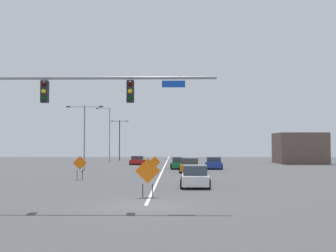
{
  "coord_description": "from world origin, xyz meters",
  "views": [
    {
      "loc": [
        1.36,
        -20.04,
        2.85
      ],
      "look_at": [
        0.67,
        23.1,
        4.73
      ],
      "focal_mm": 45.63,
      "sensor_mm": 36.0,
      "label": 1
    }
  ],
  "objects_px": {
    "construction_sign_median_near": "(80,164)",
    "car_blue_passing": "(213,163)",
    "car_red_far": "(138,160)",
    "car_white_distant": "(195,177)",
    "street_lamp_mid_right": "(120,136)",
    "car_orange_approaching": "(190,165)",
    "construction_sign_right_shoulder": "(155,163)",
    "construction_sign_median_far": "(148,172)",
    "car_green_near": "(179,163)",
    "street_lamp_mid_left": "(109,131)",
    "street_lamp_near_right": "(84,131)",
    "traffic_signal_assembly": "(47,102)"
  },
  "relations": [
    {
      "from": "construction_sign_median_near",
      "to": "car_blue_passing",
      "type": "height_order",
      "value": "construction_sign_median_near"
    },
    {
      "from": "car_red_far",
      "to": "car_white_distant",
      "type": "relative_size",
      "value": 0.91
    },
    {
      "from": "street_lamp_mid_right",
      "to": "car_white_distant",
      "type": "xyz_separation_m",
      "value": [
        11.45,
        -48.46,
        -3.66
      ]
    },
    {
      "from": "car_blue_passing",
      "to": "car_orange_approaching",
      "type": "bearing_deg",
      "value": -115.0
    },
    {
      "from": "construction_sign_right_shoulder",
      "to": "construction_sign_median_far",
      "type": "distance_m",
      "value": 18.12
    },
    {
      "from": "construction_sign_right_shoulder",
      "to": "car_green_near",
      "type": "distance_m",
      "value": 8.87
    },
    {
      "from": "street_lamp_mid_left",
      "to": "construction_sign_median_near",
      "type": "xyz_separation_m",
      "value": [
        3.79,
        -39.18,
        -3.92
      ]
    },
    {
      "from": "street_lamp_near_right",
      "to": "street_lamp_mid_left",
      "type": "bearing_deg",
      "value": 93.11
    },
    {
      "from": "street_lamp_mid_right",
      "to": "car_red_far",
      "type": "bearing_deg",
      "value": -73.77
    },
    {
      "from": "street_lamp_mid_left",
      "to": "construction_sign_median_far",
      "type": "distance_m",
      "value": 51.85
    },
    {
      "from": "car_green_near",
      "to": "car_blue_passing",
      "type": "relative_size",
      "value": 0.95
    },
    {
      "from": "car_orange_approaching",
      "to": "car_white_distant",
      "type": "relative_size",
      "value": 0.95
    },
    {
      "from": "construction_sign_median_far",
      "to": "car_red_far",
      "type": "distance_m",
      "value": 37.95
    },
    {
      "from": "car_white_distant",
      "to": "traffic_signal_assembly",
      "type": "bearing_deg",
      "value": -129.44
    },
    {
      "from": "car_orange_approaching",
      "to": "construction_sign_median_far",
      "type": "bearing_deg",
      "value": -98.46
    },
    {
      "from": "street_lamp_mid_left",
      "to": "car_red_far",
      "type": "xyz_separation_m",
      "value": [
        6.24,
        -12.97,
        -4.55
      ]
    },
    {
      "from": "street_lamp_mid_right",
      "to": "car_orange_approaching",
      "type": "height_order",
      "value": "street_lamp_mid_right"
    },
    {
      "from": "construction_sign_right_shoulder",
      "to": "car_red_far",
      "type": "relative_size",
      "value": 0.43
    },
    {
      "from": "street_lamp_near_right",
      "to": "car_green_near",
      "type": "relative_size",
      "value": 1.83
    },
    {
      "from": "construction_sign_right_shoulder",
      "to": "car_white_distant",
      "type": "xyz_separation_m",
      "value": [
        3.34,
        -12.52,
        -0.39
      ]
    },
    {
      "from": "street_lamp_mid_left",
      "to": "construction_sign_median_far",
      "type": "relative_size",
      "value": 4.42
    },
    {
      "from": "car_orange_approaching",
      "to": "car_red_far",
      "type": "bearing_deg",
      "value": 111.73
    },
    {
      "from": "car_green_near",
      "to": "construction_sign_right_shoulder",
      "type": "bearing_deg",
      "value": -105.92
    },
    {
      "from": "construction_sign_median_near",
      "to": "car_white_distant",
      "type": "bearing_deg",
      "value": -32.97
    },
    {
      "from": "car_red_far",
      "to": "traffic_signal_assembly",
      "type": "bearing_deg",
      "value": -90.96
    },
    {
      "from": "car_green_near",
      "to": "car_white_distant",
      "type": "distance_m",
      "value": 21.06
    },
    {
      "from": "street_lamp_near_right",
      "to": "car_orange_approaching",
      "type": "xyz_separation_m",
      "value": [
        11.7,
        -3.73,
        -3.69
      ]
    },
    {
      "from": "street_lamp_near_right",
      "to": "construction_sign_median_far",
      "type": "xyz_separation_m",
      "value": [
        8.65,
        -24.17,
        -3.08
      ]
    },
    {
      "from": "street_lamp_mid_right",
      "to": "street_lamp_near_right",
      "type": "bearing_deg",
      "value": -90.11
    },
    {
      "from": "street_lamp_near_right",
      "to": "car_blue_passing",
      "type": "height_order",
      "value": "street_lamp_near_right"
    },
    {
      "from": "car_orange_approaching",
      "to": "car_green_near",
      "type": "bearing_deg",
      "value": 100.05
    },
    {
      "from": "traffic_signal_assembly",
      "to": "construction_sign_right_shoulder",
      "type": "bearing_deg",
      "value": 79.31
    },
    {
      "from": "street_lamp_mid_right",
      "to": "car_red_far",
      "type": "xyz_separation_m",
      "value": [
        4.74,
        -16.29,
        -3.74
      ]
    },
    {
      "from": "street_lamp_near_right",
      "to": "car_red_far",
      "type": "height_order",
      "value": "street_lamp_near_right"
    },
    {
      "from": "construction_sign_median_near",
      "to": "construction_sign_median_far",
      "type": "relative_size",
      "value": 0.91
    },
    {
      "from": "street_lamp_mid_right",
      "to": "construction_sign_right_shoulder",
      "type": "distance_m",
      "value": 36.98
    },
    {
      "from": "construction_sign_right_shoulder",
      "to": "car_red_far",
      "type": "xyz_separation_m",
      "value": [
        -3.37,
        19.64,
        -0.47
      ]
    },
    {
      "from": "traffic_signal_assembly",
      "to": "construction_sign_median_far",
      "type": "height_order",
      "value": "traffic_signal_assembly"
    },
    {
      "from": "street_lamp_near_right",
      "to": "car_green_near",
      "type": "bearing_deg",
      "value": 13.05
    },
    {
      "from": "traffic_signal_assembly",
      "to": "car_green_near",
      "type": "xyz_separation_m",
      "value": [
        6.49,
        30.04,
        -4.22
      ]
    },
    {
      "from": "street_lamp_near_right",
      "to": "construction_sign_median_near",
      "type": "distance_m",
      "value": 13.24
    },
    {
      "from": "street_lamp_mid_left",
      "to": "construction_sign_median_near",
      "type": "relative_size",
      "value": 4.87
    },
    {
      "from": "street_lamp_mid_right",
      "to": "construction_sign_median_far",
      "type": "xyz_separation_m",
      "value": [
        8.6,
        -54.04,
        -3.01
      ]
    },
    {
      "from": "car_green_near",
      "to": "car_blue_passing",
      "type": "xyz_separation_m",
      "value": [
        4.08,
        0.21,
        0.02
      ]
    },
    {
      "from": "construction_sign_median_far",
      "to": "car_blue_passing",
      "type": "xyz_separation_m",
      "value": [
        6.02,
        26.84,
        -0.66
      ]
    },
    {
      "from": "car_green_near",
      "to": "car_white_distant",
      "type": "relative_size",
      "value": 0.89
    },
    {
      "from": "construction_sign_median_near",
      "to": "construction_sign_median_far",
      "type": "height_order",
      "value": "construction_sign_median_far"
    },
    {
      "from": "traffic_signal_assembly",
      "to": "street_lamp_mid_right",
      "type": "relative_size",
      "value": 1.7
    },
    {
      "from": "street_lamp_mid_left",
      "to": "car_white_distant",
      "type": "bearing_deg",
      "value": -73.99
    },
    {
      "from": "street_lamp_near_right",
      "to": "car_green_near",
      "type": "distance_m",
      "value": 11.51
    }
  ]
}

